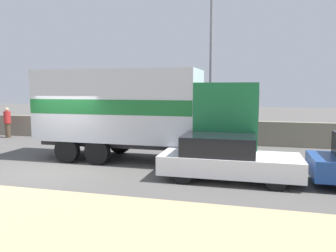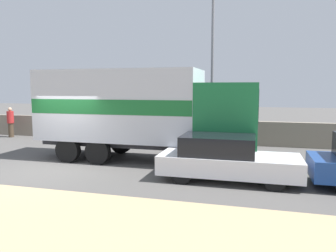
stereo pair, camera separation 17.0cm
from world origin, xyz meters
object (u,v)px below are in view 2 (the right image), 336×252
box_truck (141,110)px  car_hatchback (226,158)px  pedestrian (11,122)px  street_lamp (213,50)px

box_truck → car_hatchback: (3.40, -1.94, -1.29)m
car_hatchback → pedestrian: pedestrian is taller
car_hatchback → pedestrian: (-12.62, 5.60, 0.20)m
box_truck → car_hatchback: size_ratio=1.98×
street_lamp → pedestrian: street_lamp is taller
pedestrian → street_lamp: bearing=0.8°
car_hatchback → box_truck: bearing=150.3°
box_truck → car_hatchback: 4.12m
street_lamp → box_truck: 5.11m
street_lamp → car_hatchback: (1.22, -5.76, -3.88)m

